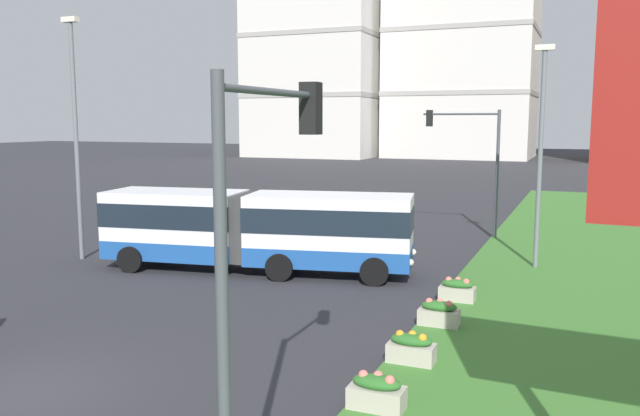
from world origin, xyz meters
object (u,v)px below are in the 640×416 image
Objects in this scene: apartment_tower_west at (322,12)px; flower_planter_2 at (439,313)px; flower_planter_0 at (377,391)px; car_white_van at (237,216)px; streetlight_left at (76,130)px; flower_planter_1 at (411,348)px; articulated_bus at (256,228)px; traffic_light_near_right at (258,231)px; flower_planter_3 at (457,290)px; streetlight_median at (541,148)px; apartment_tower_westcentre at (463,35)px; traffic_light_far_right at (473,151)px.

flower_planter_2 is at bearing -65.40° from apartment_tower_west.
apartment_tower_west is at bearing 113.17° from flower_planter_0.
flower_planter_0 is 5.65m from flower_planter_2.
apartment_tower_west is (-37.12, 86.70, 22.51)m from flower_planter_0.
car_white_van is 9.98m from streetlight_left.
streetlight_left reaches higher than flower_planter_1.
flower_planter_2 is (7.87, -4.03, -1.23)m from articulated_bus.
car_white_van is 76.64m from apartment_tower_west.
traffic_light_near_right is at bearing -67.98° from apartment_tower_west.
flower_planter_3 is at bearing -64.66° from apartment_tower_west.
car_white_van is at bearing 145.46° from flower_planter_3.
streetlight_median is at bearing 82.35° from flower_planter_0.
apartment_tower_westcentre is at bearing 99.51° from flower_planter_0.
articulated_bus is 10.95× the size of flower_planter_1.
car_white_van is 4.11× the size of flower_planter_0.
car_white_van is at bearing 127.15° from flower_planter_0.
streetlight_median is (3.47, -5.85, 0.43)m from traffic_light_far_right.
flower_planter_3 is at bearing 90.00° from flower_planter_1.
flower_planter_3 is (0.00, 5.66, 0.00)m from flower_planter_1.
flower_planter_3 is at bearing -82.36° from traffic_light_far_right.
streetlight_median is at bearing -59.34° from traffic_light_far_right.
streetlight_median reaches higher than flower_planter_2.
flower_planter_0 is at bearing -85.52° from traffic_light_far_right.
traffic_light_near_right is at bearing -87.22° from traffic_light_far_right.
streetlight_median reaches higher than flower_planter_0.
streetlight_median is (2.30, 18.22, 0.43)m from traffic_light_near_right.
streetlight_left is 1.15× the size of streetlight_median.
flower_planter_2 is at bearing -11.58° from streetlight_left.
apartment_tower_westcentre is (-17.12, 76.67, 14.07)m from streetlight_median.
flower_planter_0 is at bearing -50.87° from articulated_bus.
flower_planter_1 is 0.13× the size of streetlight_median.
flower_planter_3 is at bearing -1.97° from streetlight_left.
traffic_light_near_right reaches higher than flower_planter_0.
traffic_light_near_right is (12.76, -21.43, 3.49)m from car_white_van.
traffic_light_far_right reaches higher than flower_planter_2.
traffic_light_near_right is (1.17, -24.07, 0.00)m from traffic_light_far_right.
traffic_light_far_right is (11.59, 2.63, 3.49)m from car_white_van.
apartment_tower_west reaches higher than flower_planter_3.
traffic_light_far_right is 17.97m from streetlight_left.
flower_planter_2 is at bearing -27.13° from articulated_bus.
flower_planter_3 is at bearing -34.54° from car_white_van.
apartment_tower_westcentre is at bearing 10.64° from apartment_tower_west.
traffic_light_far_right is at bearing -79.09° from apartment_tower_westcentre.
articulated_bus is 1.92× the size of traffic_light_near_right.
flower_planter_2 is 88.44m from apartment_tower_westcentre.
apartment_tower_westcentre is at bearing 99.79° from flower_planter_1.
traffic_light_far_right is 0.14× the size of apartment_tower_west.
flower_planter_0 is 2.65m from flower_planter_1.
flower_planter_1 is 0.11× the size of streetlight_left.
traffic_light_far_right is at bearing 12.81° from car_white_van.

